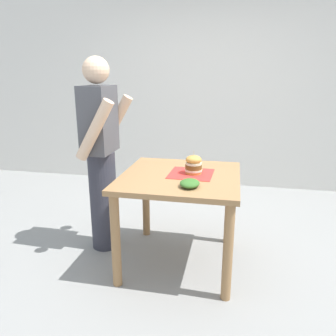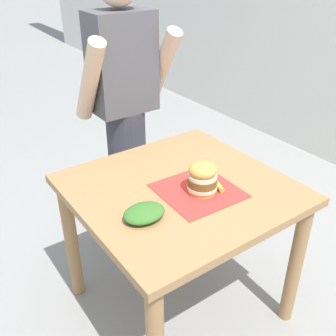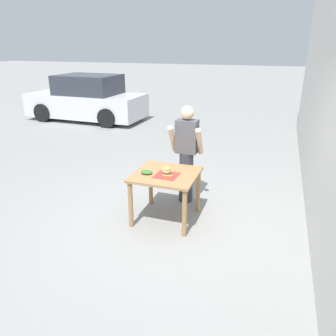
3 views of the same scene
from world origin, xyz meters
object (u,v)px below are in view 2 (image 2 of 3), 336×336
patio_table (180,209)px  side_salad (144,213)px  pickle_spear (219,186)px  diner_across_table (125,112)px  sandwich (203,178)px

patio_table → side_salad: size_ratio=5.33×
side_salad → patio_table: bearing=22.7°
pickle_spear → side_salad: side_salad is taller
diner_across_table → sandwich: bearing=-95.2°
sandwich → side_salad: size_ratio=1.02×
side_salad → diner_across_table: bearing=64.7°
patio_table → diner_across_table: diner_across_table is taller
patio_table → diner_across_table: 0.76m
patio_table → diner_across_table: size_ratio=0.57×
sandwich → diner_across_table: 0.82m
patio_table → sandwich: 0.24m
side_salad → diner_across_table: size_ratio=0.11×
patio_table → pickle_spear: pickle_spear is taller
pickle_spear → side_salad: (-0.40, 0.01, 0.01)m
sandwich → pickle_spear: (0.08, -0.03, -0.06)m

